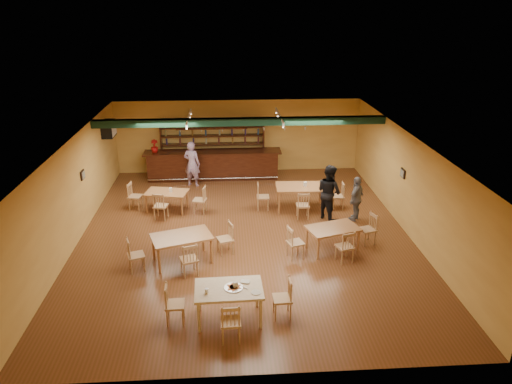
{
  "coord_description": "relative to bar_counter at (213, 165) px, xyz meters",
  "views": [
    {
      "loc": [
        -0.52,
        -13.19,
        6.66
      ],
      "look_at": [
        0.38,
        0.6,
        1.15
      ],
      "focal_mm": 33.46,
      "sensor_mm": 36.0,
      "label": 1
    }
  ],
  "objects": [
    {
      "name": "near_table",
      "position": [
        0.52,
        -9.35,
        -0.16
      ],
      "size": [
        1.53,
        1.01,
        0.8
      ],
      "primitive_type": "cube",
      "rotation": [
        0.0,
        0.0,
        0.03
      ],
      "color": "tan",
      "rests_on": "ground"
    },
    {
      "name": "ceiling_beam",
      "position": [
        1.06,
        -2.35,
        2.31
      ],
      "size": [
        10.0,
        0.3,
        0.25
      ],
      "primitive_type": "cube",
      "color": "black",
      "rests_on": "ceiling"
    },
    {
      "name": "floor",
      "position": [
        1.06,
        -5.15,
        -0.56
      ],
      "size": [
        12.0,
        12.0,
        0.0
      ],
      "primitive_type": "plane",
      "color": "brown",
      "rests_on": "ground"
    },
    {
      "name": "napkin_stack",
      "position": [
        0.9,
        -9.14,
        0.25
      ],
      "size": [
        0.23,
        0.19,
        0.03
      ],
      "primitive_type": "cube",
      "rotation": [
        0.0,
        0.0,
        -0.24
      ],
      "color": "white",
      "rests_on": "near_table"
    },
    {
      "name": "track_rail_right",
      "position": [
        2.46,
        -1.75,
        2.38
      ],
      "size": [
        0.05,
        2.5,
        0.05
      ],
      "primitive_type": "cube",
      "color": "white",
      "rests_on": "ceiling"
    },
    {
      "name": "dining_table_c",
      "position": [
        -0.73,
        -6.71,
        -0.17
      ],
      "size": [
        1.8,
        1.4,
        0.79
      ],
      "primitive_type": "cube",
      "rotation": [
        0.0,
        0.0,
        0.32
      ],
      "color": "#AA693C",
      "rests_on": "ground"
    },
    {
      "name": "patron_bar",
      "position": [
        -0.78,
        -0.83,
        0.33
      ],
      "size": [
        0.76,
        0.63,
        1.78
      ],
      "primitive_type": "imported",
      "rotation": [
        0.0,
        0.0,
        2.78
      ],
      "color": "purple",
      "rests_on": "ground"
    },
    {
      "name": "dining_table_d",
      "position": [
        3.51,
        -6.33,
        -0.21
      ],
      "size": [
        1.63,
        1.24,
        0.72
      ],
      "primitive_type": "cube",
      "rotation": [
        0.0,
        0.0,
        0.3
      ],
      "color": "#AA693C",
      "rests_on": "ground"
    },
    {
      "name": "poinsettia",
      "position": [
        -2.28,
        0.0,
        0.82
      ],
      "size": [
        0.37,
        0.37,
        0.51
      ],
      "primitive_type": "imported",
      "rotation": [
        0.0,
        0.0,
        0.35
      ],
      "color": "#B01110",
      "rests_on": "bar_counter"
    },
    {
      "name": "picture_right",
      "position": [
        6.03,
        -4.65,
        1.14
      ],
      "size": [
        0.04,
        0.34,
        0.28
      ],
      "primitive_type": "cube",
      "color": "black",
      "rests_on": "wall_right"
    },
    {
      "name": "pizza_server",
      "position": [
        0.79,
        -9.3,
        0.25
      ],
      "size": [
        0.3,
        0.28,
        0.0
      ],
      "primitive_type": "cube",
      "rotation": [
        0.0,
        0.0,
        -0.75
      ],
      "color": "silver",
      "rests_on": "pizza_tray"
    },
    {
      "name": "pizza_tray",
      "position": [
        0.63,
        -9.35,
        0.24
      ],
      "size": [
        0.46,
        0.46,
        0.01
      ],
      "primitive_type": "cylinder",
      "rotation": [
        0.0,
        0.0,
        0.16
      ],
      "color": "silver",
      "rests_on": "near_table"
    },
    {
      "name": "bar_counter",
      "position": [
        0.0,
        0.0,
        0.0
      ],
      "size": [
        5.46,
        0.85,
        1.13
      ],
      "primitive_type": "cube",
      "color": "black",
      "rests_on": "ground"
    },
    {
      "name": "back_bar_hutch",
      "position": [
        0.0,
        0.63,
        0.57
      ],
      "size": [
        4.23,
        0.4,
        2.28
      ],
      "primitive_type": "cube",
      "color": "black",
      "rests_on": "ground"
    },
    {
      "name": "patron_right_b",
      "position": [
        4.71,
        -4.33,
        0.18
      ],
      "size": [
        0.84,
        0.91,
        1.49
      ],
      "primitive_type": "imported",
      "rotation": [
        0.0,
        0.0,
        4.02
      ],
      "color": "gray",
      "rests_on": "ground"
    },
    {
      "name": "parmesan_shaker",
      "position": [
        0.04,
        -9.51,
        0.29
      ],
      "size": [
        0.08,
        0.08,
        0.11
      ],
      "primitive_type": "cylinder",
      "rotation": [
        0.0,
        0.0,
        0.03
      ],
      "color": "#EAE5C6",
      "rests_on": "near_table"
    },
    {
      "name": "side_plate",
      "position": [
        1.11,
        -9.57,
        0.24
      ],
      "size": [
        0.23,
        0.23,
        0.01
      ],
      "primitive_type": "cylinder",
      "rotation": [
        0.0,
        0.0,
        0.03
      ],
      "color": "white",
      "rests_on": "near_table"
    },
    {
      "name": "patron_right_a",
      "position": [
        3.85,
        -4.13,
        0.35
      ],
      "size": [
        1.07,
        1.13,
        1.84
      ],
      "primitive_type": "imported",
      "rotation": [
        0.0,
        0.0,
        2.13
      ],
      "color": "black",
      "rests_on": "ground"
    },
    {
      "name": "dining_table_a",
      "position": [
        -1.51,
        -3.18,
        -0.22
      ],
      "size": [
        1.53,
        1.1,
        0.69
      ],
      "primitive_type": "cube",
      "rotation": [
        0.0,
        0.0,
        -0.21
      ],
      "color": "#AA693C",
      "rests_on": "ground"
    },
    {
      "name": "ac_unit",
      "position": [
        -3.74,
        -0.95,
        1.79
      ],
      "size": [
        0.34,
        0.7,
        0.48
      ],
      "primitive_type": "cube",
      "color": "white",
      "rests_on": "wall_left"
    },
    {
      "name": "track_rail_left",
      "position": [
        -0.74,
        -1.75,
        2.38
      ],
      "size": [
        0.05,
        2.5,
        0.05
      ],
      "primitive_type": "cube",
      "color": "white",
      "rests_on": "ceiling"
    },
    {
      "name": "picture_left",
      "position": [
        -3.91,
        -4.15,
        1.14
      ],
      "size": [
        0.04,
        0.34,
        0.28
      ],
      "primitive_type": "cube",
      "color": "black",
      "rests_on": "wall_left"
    },
    {
      "name": "dining_table_b",
      "position": [
        3.05,
        -3.33,
        -0.15
      ],
      "size": [
        1.72,
        1.08,
        0.84
      ],
      "primitive_type": "cube",
      "rotation": [
        0.0,
        0.0,
        -0.04
      ],
      "color": "#AA693C",
      "rests_on": "ground"
    }
  ]
}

